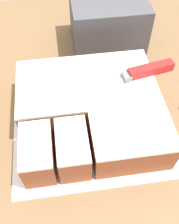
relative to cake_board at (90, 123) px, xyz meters
name	(u,v)px	position (x,y,z in m)	size (l,w,h in m)	color
ground_plane	(94,214)	(0.03, 0.04, -0.94)	(8.00, 8.00, 0.00)	#7F705B
countertop	(95,181)	(0.03, 0.04, -0.47)	(1.40, 1.10, 0.93)	brown
cake_board	(90,123)	(0.00, 0.00, 0.00)	(0.36, 0.33, 0.01)	white
cake	(91,111)	(0.00, 0.00, 0.05)	(0.32, 0.29, 0.09)	#994C2D
knife	(139,73)	(0.12, 0.06, 0.10)	(0.27, 0.07, 0.02)	silver
storage_box	(108,22)	(0.10, 0.31, 0.07)	(0.21, 0.16, 0.14)	#47474C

